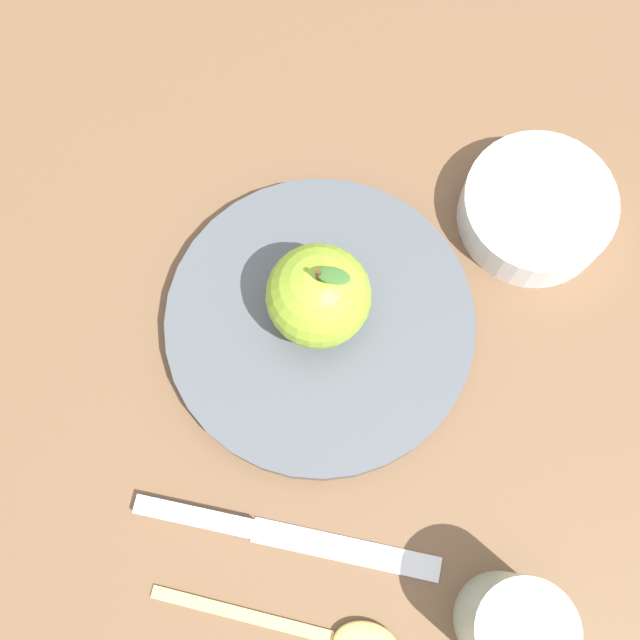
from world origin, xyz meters
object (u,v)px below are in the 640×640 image
(side_bowl, at_px, (537,207))
(spoon, at_px, (337,639))
(apple, at_px, (318,296))
(knife, at_px, (258,530))
(cup, at_px, (515,626))
(dinner_plate, at_px, (320,323))

(side_bowl, distance_m, spoon, 0.36)
(apple, height_order, spoon, apple)
(apple, xyz_separation_m, knife, (-0.02, -0.17, -0.05))
(side_bowl, height_order, cup, cup)
(spoon, bearing_deg, dinner_plate, 103.00)
(side_bowl, height_order, knife, side_bowl)
(dinner_plate, bearing_deg, side_bowl, 38.23)
(knife, relative_size, spoon, 1.25)
(side_bowl, bearing_deg, cup, -88.17)
(knife, bearing_deg, apple, 84.85)
(dinner_plate, relative_size, side_bowl, 1.98)
(cup, bearing_deg, spoon, -163.87)
(side_bowl, bearing_deg, spoon, -106.56)
(cup, height_order, knife, cup)
(knife, bearing_deg, cup, -9.41)
(dinner_plate, xyz_separation_m, side_bowl, (0.15, 0.12, 0.01))
(dinner_plate, relative_size, apple, 2.60)
(apple, relative_size, knife, 0.40)
(side_bowl, xyz_separation_m, spoon, (-0.10, -0.35, -0.02))
(cup, relative_size, knife, 0.35)
(spoon, bearing_deg, side_bowl, 73.44)
(dinner_plate, distance_m, apple, 0.05)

